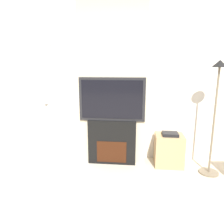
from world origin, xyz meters
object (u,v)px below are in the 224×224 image
object	(u,v)px
floor_lamp	(216,105)
media_stand	(169,150)
television	(112,99)
fireplace	(112,142)

from	to	relation	value
floor_lamp	media_stand	world-z (taller)	floor_lamp
media_stand	television	bearing A→B (deg)	-178.92
television	media_stand	distance (m)	1.24
television	fireplace	bearing A→B (deg)	90.00
television	floor_lamp	xyz separation A→B (m)	(1.52, -0.20, -0.02)
fireplace	media_stand	bearing A→B (deg)	0.95
television	media_stand	size ratio (longest dim) A/B	1.84
fireplace	media_stand	distance (m)	0.94
fireplace	media_stand	world-z (taller)	fireplace
floor_lamp	television	bearing A→B (deg)	172.47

